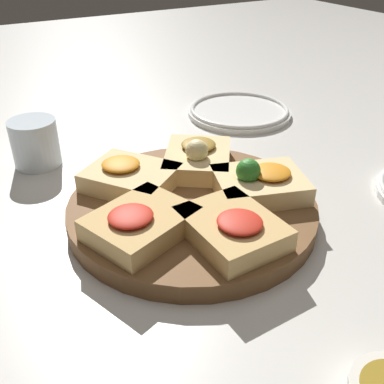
{
  "coord_description": "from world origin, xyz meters",
  "views": [
    {
      "loc": [
        0.44,
        -0.25,
        0.35
      ],
      "look_at": [
        0.0,
        0.0,
        0.04
      ],
      "focal_mm": 42.0,
      "sensor_mm": 36.0,
      "label": 1
    }
  ],
  "objects": [
    {
      "name": "ground_plane",
      "position": [
        0.0,
        0.0,
        0.0
      ],
      "size": [
        3.0,
        3.0,
        0.0
      ],
      "primitive_type": "plane",
      "color": "beige"
    },
    {
      "name": "serving_board",
      "position": [
        0.0,
        0.0,
        0.01
      ],
      "size": [
        0.33,
        0.33,
        0.03
      ],
      "primitive_type": "cylinder",
      "color": "brown",
      "rests_on": "ground_plane"
    },
    {
      "name": "focaccia_slice_0",
      "position": [
        -0.08,
        -0.06,
        0.04
      ],
      "size": [
        0.15,
        0.15,
        0.04
      ],
      "color": "#E5C689",
      "rests_on": "serving_board"
    },
    {
      "name": "focaccia_slice_1",
      "position": [
        0.03,
        -0.09,
        0.04
      ],
      "size": [
        0.13,
        0.14,
        0.04
      ],
      "color": "tan",
      "rests_on": "serving_board"
    },
    {
      "name": "focaccia_slice_2",
      "position": [
        0.1,
        0.0,
        0.04
      ],
      "size": [
        0.12,
        0.1,
        0.04
      ],
      "color": "tan",
      "rests_on": "serving_board"
    },
    {
      "name": "focaccia_slice_3",
      "position": [
        0.03,
        0.09,
        0.04
      ],
      "size": [
        0.13,
        0.14,
        0.05
      ],
      "color": "#E5C689",
      "rests_on": "serving_board"
    },
    {
      "name": "focaccia_slice_4",
      "position": [
        -0.08,
        0.05,
        0.04
      ],
      "size": [
        0.15,
        0.15,
        0.05
      ],
      "color": "#E5C689",
      "rests_on": "serving_board"
    },
    {
      "name": "plate_left",
      "position": [
        -0.28,
        0.27,
        0.01
      ],
      "size": [
        0.21,
        0.21,
        0.02
      ],
      "color": "white",
      "rests_on": "ground_plane"
    },
    {
      "name": "water_glass",
      "position": [
        -0.26,
        -0.14,
        0.04
      ],
      "size": [
        0.08,
        0.08,
        0.08
      ],
      "primitive_type": "cylinder",
      "color": "silver",
      "rests_on": "ground_plane"
    }
  ]
}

